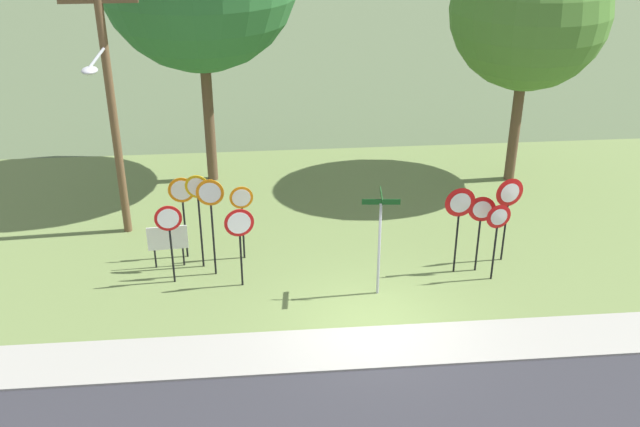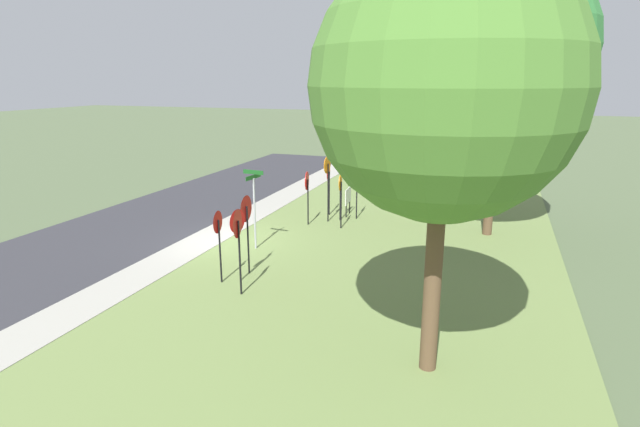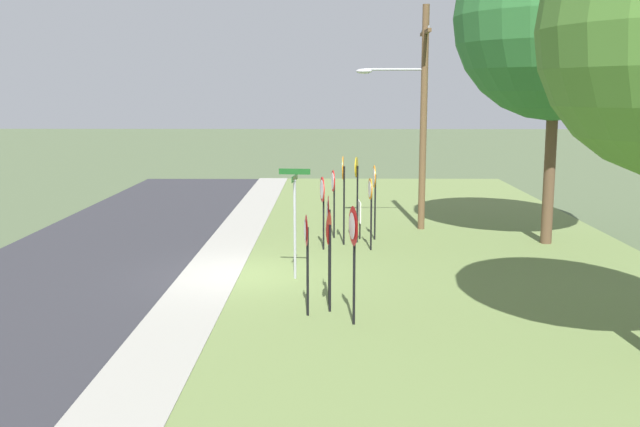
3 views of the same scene
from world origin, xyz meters
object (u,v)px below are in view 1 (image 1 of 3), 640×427
at_px(oak_tree_right, 530,11).
at_px(street_name_post, 380,235).
at_px(stop_sign_far_left, 198,202).
at_px(utility_pole, 110,99).
at_px(stop_sign_near_right, 211,206).
at_px(yield_sign_near_left, 498,225).
at_px(stop_sign_center_tall, 182,200).
at_px(notice_board, 168,240).
at_px(yield_sign_far_left, 509,200).
at_px(stop_sign_far_center, 169,228).
at_px(yield_sign_near_right, 481,217).
at_px(yield_sign_far_right, 460,210).
at_px(stop_sign_near_left, 242,207).
at_px(stop_sign_far_right, 240,231).

bearing_deg(oak_tree_right, street_name_post, -129.94).
xyz_separation_m(stop_sign_far_left, utility_pole, (-2.42, 2.23, 2.25)).
xyz_separation_m(stop_sign_near_right, yield_sign_near_left, (7.47, -0.94, -0.41)).
height_order(stop_sign_near_right, yield_sign_near_left, stop_sign_near_right).
bearing_deg(stop_sign_center_tall, notice_board, -134.26).
bearing_deg(yield_sign_far_left, notice_board, 165.65).
xyz_separation_m(stop_sign_far_center, yield_sign_near_right, (8.26, -0.14, 0.02)).
xyz_separation_m(yield_sign_near_right, utility_pole, (-9.95, 3.12, 2.58)).
xyz_separation_m(yield_sign_near_right, yield_sign_far_left, (0.90, 0.50, 0.22)).
height_order(yield_sign_far_right, oak_tree_right, oak_tree_right).
xyz_separation_m(street_name_post, utility_pole, (-7.06, 4.01, 2.52)).
bearing_deg(yield_sign_far_left, oak_tree_right, 58.48).
bearing_deg(yield_sign_near_right, stop_sign_near_right, -174.31).
relative_size(yield_sign_near_right, notice_board, 1.81).
xyz_separation_m(yield_sign_near_left, notice_board, (-8.76, 1.49, -0.83)).
bearing_deg(utility_pole, stop_sign_near_left, -27.41).
height_order(yield_sign_near_right, utility_pole, utility_pole).
bearing_deg(yield_sign_near_left, yield_sign_far_left, 51.35).
xyz_separation_m(stop_sign_center_tall, utility_pole, (-1.93, 1.63, 2.45)).
relative_size(yield_sign_near_left, oak_tree_right, 0.27).
bearing_deg(yield_sign_near_left, stop_sign_near_left, 157.83).
relative_size(stop_sign_near_left, yield_sign_near_left, 1.00).
bearing_deg(utility_pole, oak_tree_right, 13.07).
xyz_separation_m(yield_sign_far_left, utility_pole, (-10.85, 2.62, 2.36)).
distance_m(stop_sign_far_center, utility_pole, 4.30).
xyz_separation_m(stop_sign_near_left, yield_sign_near_right, (6.39, -1.28, 0.07)).
distance_m(stop_sign_center_tall, oak_tree_right, 12.59).
xyz_separation_m(yield_sign_far_left, oak_tree_right, (2.07, 5.62, 3.97)).
bearing_deg(stop_sign_near_left, yield_sign_near_right, -17.87).
relative_size(stop_sign_near_left, street_name_post, 0.77).
bearing_deg(yield_sign_far_left, stop_sign_center_tall, 162.36).
bearing_deg(stop_sign_center_tall, oak_tree_right, 20.66).
relative_size(stop_sign_near_left, yield_sign_far_left, 0.89).
bearing_deg(utility_pole, stop_sign_far_center, -60.50).
distance_m(stop_sign_center_tall, street_name_post, 5.65).
height_order(stop_sign_near_left, yield_sign_near_left, same).
bearing_deg(street_name_post, stop_sign_far_center, 174.62).
bearing_deg(stop_sign_center_tall, yield_sign_far_right, -13.72).
xyz_separation_m(stop_sign_far_center, notice_board, (-0.20, 0.86, -0.82)).
height_order(stop_sign_near_left, stop_sign_far_left, stop_sign_far_left).
bearing_deg(stop_sign_near_right, stop_sign_center_tall, 131.87).
height_order(yield_sign_near_left, yield_sign_near_right, yield_sign_near_right).
distance_m(stop_sign_far_right, yield_sign_far_left, 7.37).
height_order(yield_sign_near_left, street_name_post, street_name_post).
xyz_separation_m(stop_sign_near_left, stop_sign_near_right, (-0.78, -0.83, 0.46)).
bearing_deg(notice_board, stop_sign_near_right, -27.39).
height_order(stop_sign_far_center, yield_sign_near_right, stop_sign_far_center).
relative_size(yield_sign_far_left, utility_pole, 0.32).
bearing_deg(notice_board, yield_sign_far_left, -7.29).
relative_size(stop_sign_center_tall, yield_sign_near_left, 1.10).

